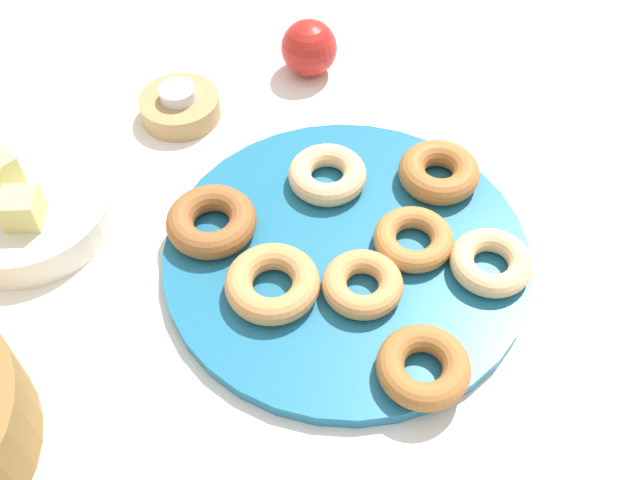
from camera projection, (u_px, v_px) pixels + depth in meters
name	position (u px, v px, depth m)	size (l,w,h in m)	color
ground_plane	(346.00, 258.00, 0.75)	(2.40, 2.40, 0.00)	white
donut_plate	(346.00, 254.00, 0.74)	(0.38, 0.38, 0.02)	#1E6B93
donut_0	(439.00, 172.00, 0.79)	(0.09, 0.09, 0.03)	#AD6B33
donut_1	(327.00, 175.00, 0.79)	(0.09, 0.09, 0.03)	#EABC84
donut_2	(491.00, 262.00, 0.71)	(0.08, 0.08, 0.02)	#EABC84
donut_3	(419.00, 369.00, 0.64)	(0.09, 0.09, 0.03)	#AD6B33
donut_4	(363.00, 284.00, 0.69)	(0.08, 0.08, 0.02)	tan
donut_5	(212.00, 221.00, 0.74)	(0.09, 0.09, 0.03)	#995B2D
donut_6	(272.00, 283.00, 0.69)	(0.09, 0.09, 0.03)	tan
donut_7	(413.00, 239.00, 0.73)	(0.08, 0.08, 0.02)	#BC7A3D
candle_holder	(180.00, 107.00, 0.88)	(0.10, 0.10, 0.03)	tan
tealight	(177.00, 93.00, 0.86)	(0.04, 0.04, 0.01)	silver
fruit_bowl	(28.00, 210.00, 0.77)	(0.18, 0.18, 0.04)	silver
melon_chunk_left	(22.00, 209.00, 0.72)	(0.04, 0.04, 0.04)	#DBD67A
apple	(309.00, 48.00, 0.92)	(0.07, 0.07, 0.07)	red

